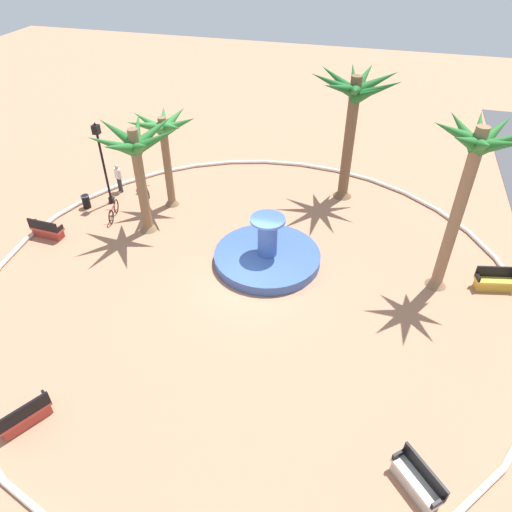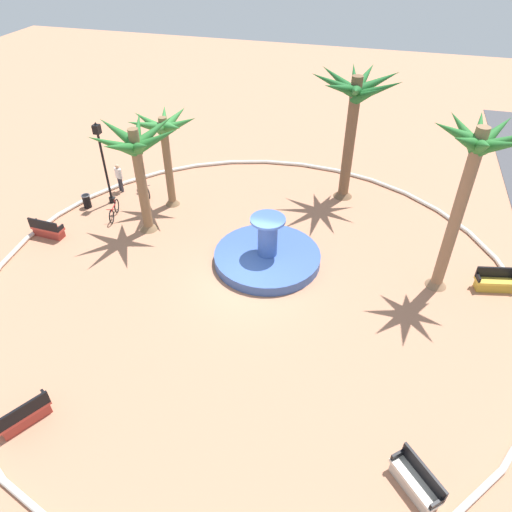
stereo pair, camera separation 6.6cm
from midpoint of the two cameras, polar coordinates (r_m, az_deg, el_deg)
ground_plane at (r=20.10m, az=-0.70°, el=-2.95°), size 80.00×80.00×0.00m
plaza_curb at (r=20.03m, az=-0.70°, el=-2.73°), size 22.33×22.33×0.20m
fountain at (r=20.92m, az=1.27°, el=0.06°), size 4.72×4.72×2.27m
palm_tree_near_fountain at (r=24.21m, az=11.66°, el=17.55°), size 4.56×4.47×6.66m
palm_tree_by_curb at (r=23.80m, az=-11.15°, el=14.13°), size 3.43×3.41×5.01m
palm_tree_mid_plaza at (r=18.43m, az=24.48°, el=9.62°), size 3.28×3.32×7.21m
palm_tree_far_side at (r=21.81m, az=-14.38°, el=11.95°), size 4.05×4.15×5.41m
bench_east at (r=24.56m, az=-23.99°, el=2.81°), size 0.59×1.63×1.00m
bench_west at (r=21.82m, az=26.79°, el=-2.81°), size 0.83×1.67×1.00m
bench_north at (r=14.88m, az=18.72°, el=-24.43°), size 1.52×1.45×1.00m
bench_southeast at (r=16.83m, az=-26.25°, el=-17.03°), size 1.64×1.23×1.00m
lamppost at (r=25.28m, az=-18.19°, el=11.23°), size 0.32×0.32×4.45m
trash_bin at (r=26.23m, az=-19.94°, el=6.27°), size 0.46×0.46×0.73m
bicycle_red_frame at (r=24.92m, az=-16.91°, el=5.24°), size 1.68×0.58×0.94m
bicycle_by_lamppost at (r=26.55m, az=-13.52°, el=7.95°), size 1.23×1.28×0.94m
person_cyclist_helmet at (r=26.95m, az=-16.38°, el=9.18°), size 0.32×0.50×1.62m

